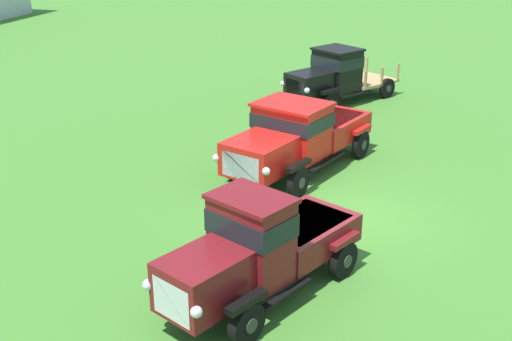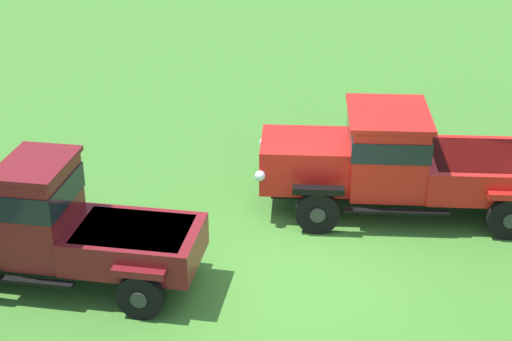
{
  "view_description": "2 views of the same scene",
  "coord_description": "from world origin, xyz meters",
  "views": [
    {
      "loc": [
        -13.88,
        -2.28,
        6.87
      ],
      "look_at": [
        -0.19,
        2.02,
        1.0
      ],
      "focal_mm": 45.0,
      "sensor_mm": 36.0,
      "label": 1
    },
    {
      "loc": [
        -3.51,
        -10.73,
        7.37
      ],
      "look_at": [
        -0.19,
        2.02,
        1.0
      ],
      "focal_mm": 55.0,
      "sensor_mm": 36.0,
      "label": 2
    }
  ],
  "objects": [
    {
      "name": "vintage_truck_second_in_line",
      "position": [
        -3.9,
        0.81,
        1.03
      ],
      "size": [
        4.78,
        3.18,
        2.16
      ],
      "color": "black",
      "rests_on": "ground"
    },
    {
      "name": "ground_plane",
      "position": [
        0.0,
        0.0,
        0.0
      ],
      "size": [
        240.0,
        240.0,
        0.0
      ],
      "primitive_type": "plane",
      "color": "#3D7528"
    },
    {
      "name": "vintage_truck_midrow_center",
      "position": [
        2.53,
        1.7,
        1.06
      ],
      "size": [
        5.74,
        3.51,
        2.03
      ],
      "color": "black",
      "rests_on": "ground"
    }
  ]
}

